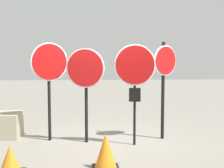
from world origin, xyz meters
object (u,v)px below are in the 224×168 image
stop_sign_1 (85,75)px  storage_crate (5,125)px  stop_sign_2 (135,71)px  traffic_cone_1 (10,159)px  traffic_cone_0 (106,151)px  stop_sign_0 (50,70)px  stop_sign_3 (164,72)px

stop_sign_1 → storage_crate: bearing=178.0°
stop_sign_1 → stop_sign_2: size_ratio=0.97×
traffic_cone_1 → traffic_cone_0: bearing=4.3°
stop_sign_0 → traffic_cone_1: (-0.41, -2.08, -1.45)m
stop_sign_0 → traffic_cone_0: stop_sign_0 is taller
stop_sign_2 → traffic_cone_0: (-0.71, -1.45, -1.36)m
stop_sign_3 → traffic_cone_1: stop_sign_3 is taller
traffic_cone_0 → storage_crate: bearing=135.2°
stop_sign_0 → stop_sign_1: 0.88m
stop_sign_0 → traffic_cone_0: bearing=-85.5°
traffic_cone_1 → stop_sign_2: bearing=33.6°
stop_sign_0 → stop_sign_2: (1.95, -0.51, -0.01)m
stop_sign_0 → traffic_cone_0: 2.69m
storage_crate → traffic_cone_0: bearing=-44.8°
traffic_cone_0 → traffic_cone_1: size_ratio=1.29×
stop_sign_1 → traffic_cone_0: 2.19m
traffic_cone_0 → traffic_cone_1: 1.65m
storage_crate → stop_sign_2: bearing=-17.2°
stop_sign_1 → traffic_cone_0: stop_sign_1 is taller
stop_sign_0 → stop_sign_3: size_ratio=0.99×
stop_sign_1 → stop_sign_0: bearing=-177.8°
traffic_cone_1 → stop_sign_0: bearing=78.9°
stop_sign_0 → stop_sign_2: size_ratio=1.02×
stop_sign_1 → storage_crate: stop_sign_1 is taller
stop_sign_1 → stop_sign_3: 1.91m
traffic_cone_1 → storage_crate: size_ratio=0.59×
stop_sign_1 → stop_sign_3: stop_sign_3 is taller
stop_sign_2 → traffic_cone_1: 3.18m
stop_sign_3 → storage_crate: (-3.93, 0.45, -1.33)m
traffic_cone_0 → stop_sign_2: bearing=63.8°
storage_crate → stop_sign_0: bearing=-21.2°
traffic_cone_0 → traffic_cone_1: bearing=-175.7°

